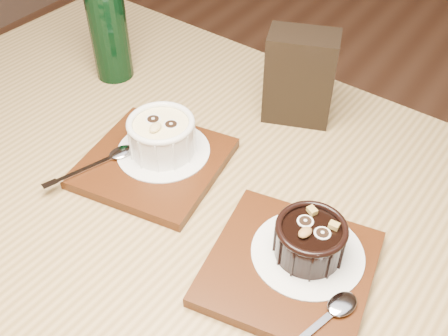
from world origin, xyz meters
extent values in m
cube|color=olive|center=(-0.04, -0.11, 0.73)|extent=(1.24, 0.86, 0.04)
cylinder|color=olive|center=(-0.58, 0.26, 0.35)|extent=(0.06, 0.06, 0.71)
cube|color=#49200C|center=(-0.15, -0.05, 0.76)|extent=(0.21, 0.21, 0.01)
cylinder|color=white|center=(-0.15, -0.03, 0.77)|extent=(0.13, 0.13, 0.00)
cylinder|color=white|center=(-0.15, -0.03, 0.79)|extent=(0.09, 0.09, 0.05)
cylinder|color=#FFE99B|center=(-0.15, -0.03, 0.81)|extent=(0.08, 0.08, 0.00)
torus|color=white|center=(-0.15, -0.03, 0.82)|extent=(0.09, 0.09, 0.01)
cylinder|color=black|center=(-0.17, -0.03, 0.82)|extent=(0.02, 0.02, 0.00)
cylinder|color=black|center=(-0.14, -0.03, 0.82)|extent=(0.02, 0.02, 0.00)
ellipsoid|color=#D8BE7E|center=(-0.15, -0.05, 0.82)|extent=(0.02, 0.02, 0.01)
cube|color=#49200C|center=(0.09, -0.10, 0.76)|extent=(0.21, 0.21, 0.01)
cylinder|color=white|center=(0.10, -0.08, 0.77)|extent=(0.13, 0.13, 0.00)
cylinder|color=black|center=(0.10, -0.08, 0.79)|extent=(0.08, 0.08, 0.04)
cylinder|color=black|center=(0.10, -0.08, 0.81)|extent=(0.07, 0.07, 0.00)
torus|color=black|center=(0.10, -0.08, 0.81)|extent=(0.08, 0.08, 0.01)
cylinder|color=black|center=(0.09, -0.07, 0.81)|extent=(0.02, 0.02, 0.00)
cylinder|color=black|center=(0.11, -0.08, 0.81)|extent=(0.02, 0.02, 0.00)
ellipsoid|color=brown|center=(0.10, -0.09, 0.81)|extent=(0.02, 0.02, 0.01)
cube|color=olive|center=(0.09, -0.06, 0.81)|extent=(0.01, 0.01, 0.01)
cube|color=olive|center=(0.12, -0.06, 0.81)|extent=(0.01, 0.01, 0.01)
cube|color=black|center=(-0.05, 0.16, 0.82)|extent=(0.12, 0.09, 0.14)
cylinder|color=black|center=(-0.36, 0.09, 0.83)|extent=(0.06, 0.06, 0.17)
camera|label=1|loc=(0.23, -0.44, 1.25)|focal=42.00mm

